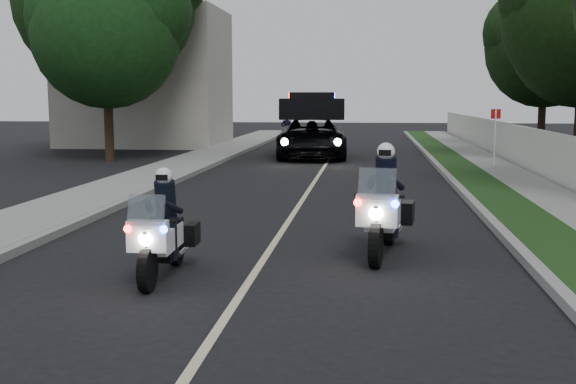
# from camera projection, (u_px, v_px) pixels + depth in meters

# --- Properties ---
(ground) EXTENTS (120.00, 120.00, 0.00)m
(ground) POSITION_uv_depth(u_px,v_px,m) (257.00, 269.00, 10.63)
(ground) COLOR black
(ground) RESTS_ON ground
(curb_right) EXTENTS (0.20, 60.00, 0.15)m
(curb_right) POSITION_uv_depth(u_px,v_px,m) (456.00, 185.00, 20.00)
(curb_right) COLOR gray
(curb_right) RESTS_ON ground
(grass_verge) EXTENTS (1.20, 60.00, 0.16)m
(grass_verge) POSITION_uv_depth(u_px,v_px,m) (482.00, 186.00, 19.92)
(grass_verge) COLOR #193814
(grass_verge) RESTS_ON ground
(sidewalk_right) EXTENTS (1.40, 60.00, 0.16)m
(sidewalk_right) POSITION_uv_depth(u_px,v_px,m) (529.00, 186.00, 19.77)
(sidewalk_right) COLOR gray
(sidewalk_right) RESTS_ON ground
(property_wall) EXTENTS (0.22, 60.00, 1.50)m
(property_wall) POSITION_uv_depth(u_px,v_px,m) (568.00, 163.00, 19.57)
(property_wall) COLOR beige
(property_wall) RESTS_ON ground
(curb_left) EXTENTS (0.20, 60.00, 0.15)m
(curb_left) POSITION_uv_depth(u_px,v_px,m) (174.00, 181.00, 20.93)
(curb_left) COLOR gray
(curb_left) RESTS_ON ground
(sidewalk_left) EXTENTS (2.00, 60.00, 0.16)m
(sidewalk_left) POSITION_uv_depth(u_px,v_px,m) (138.00, 181.00, 21.06)
(sidewalk_left) COLOR gray
(sidewalk_left) RESTS_ON ground
(building_far) EXTENTS (8.00, 6.00, 7.00)m
(building_far) POSITION_uv_depth(u_px,v_px,m) (146.00, 78.00, 36.90)
(building_far) COLOR #A8A396
(building_far) RESTS_ON ground
(lane_marking) EXTENTS (0.12, 50.00, 0.01)m
(lane_marking) POSITION_uv_depth(u_px,v_px,m) (312.00, 186.00, 20.48)
(lane_marking) COLOR #BFB78C
(lane_marking) RESTS_ON ground
(police_moto_left) EXTENTS (0.69, 1.87, 1.58)m
(police_moto_left) POSITION_uv_depth(u_px,v_px,m) (164.00, 277.00, 10.15)
(police_moto_left) COLOR white
(police_moto_left) RESTS_ON ground
(police_moto_right) EXTENTS (1.05, 2.24, 1.83)m
(police_moto_right) POSITION_uv_depth(u_px,v_px,m) (383.00, 255.00, 11.58)
(police_moto_right) COLOR silver
(police_moto_right) RESTS_ON ground
(police_suv) EXTENTS (3.23, 6.21, 2.93)m
(police_suv) POSITION_uv_depth(u_px,v_px,m) (312.00, 158.00, 29.84)
(police_suv) COLOR black
(police_suv) RESTS_ON ground
(bicycle) EXTENTS (0.75, 1.73, 0.88)m
(bicycle) POSITION_uv_depth(u_px,v_px,m) (287.00, 150.00, 34.31)
(bicycle) COLOR black
(bicycle) RESTS_ON ground
(cyclist) EXTENTS (0.56, 0.37, 1.53)m
(cyclist) POSITION_uv_depth(u_px,v_px,m) (287.00, 150.00, 34.31)
(cyclist) COLOR black
(cyclist) RESTS_ON ground
(sign_post) EXTENTS (0.39, 0.39, 2.20)m
(sign_post) POSITION_uv_depth(u_px,v_px,m) (494.00, 170.00, 24.91)
(sign_post) COLOR #AF130C
(sign_post) RESTS_ON ground
(tree_right_e) EXTENTS (6.59, 6.59, 9.38)m
(tree_right_e) POSITION_uv_depth(u_px,v_px,m) (540.00, 150.00, 34.11)
(tree_right_e) COLOR black
(tree_right_e) RESTS_ON ground
(tree_left_near) EXTENTS (6.55, 6.55, 9.62)m
(tree_left_near) POSITION_uv_depth(u_px,v_px,m) (110.00, 161.00, 28.23)
(tree_left_near) COLOR #143913
(tree_left_near) RESTS_ON ground
(tree_left_far) EXTENTS (9.86, 9.86, 13.24)m
(tree_left_far) POSITION_uv_depth(u_px,v_px,m) (110.00, 154.00, 31.66)
(tree_left_far) COLOR #143410
(tree_left_far) RESTS_ON ground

